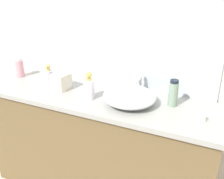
# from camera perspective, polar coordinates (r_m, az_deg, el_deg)

# --- Properties ---
(bathroom_wall_rear) EXTENTS (6.00, 0.06, 2.60)m
(bathroom_wall_rear) POSITION_cam_1_polar(r_m,az_deg,el_deg) (2.03, -2.13, 14.15)
(bathroom_wall_rear) COLOR silver
(bathroom_wall_rear) RESTS_ON ground
(vanity_counter) EXTENTS (1.73, 0.51, 0.84)m
(vanity_counter) POSITION_cam_1_polar(r_m,az_deg,el_deg) (2.08, -2.94, -11.98)
(vanity_counter) COLOR brown
(vanity_counter) RESTS_ON ground
(wall_mirror_panel) EXTENTS (1.54, 0.01, 1.01)m
(wall_mirror_panel) POSITION_cam_1_polar(r_m,az_deg,el_deg) (1.94, 0.08, 15.23)
(wall_mirror_panel) COLOR #B2BCC6
(wall_mirror_panel) RESTS_ON vanity_counter
(sink_basin) EXTENTS (0.35, 0.33, 0.11)m
(sink_basin) POSITION_cam_1_polar(r_m,az_deg,el_deg) (1.73, 3.73, -1.48)
(sink_basin) COLOR silver
(sink_basin) RESTS_ON vanity_counter
(faucet) EXTENTS (0.03, 0.14, 0.15)m
(faucet) POSITION_cam_1_polar(r_m,az_deg,el_deg) (1.87, 5.75, 1.56)
(faucet) COLOR silver
(faucet) RESTS_ON vanity_counter
(soap_dispenser) EXTENTS (0.07, 0.07, 0.19)m
(soap_dispenser) POSITION_cam_1_polar(r_m,az_deg,el_deg) (1.80, -4.90, 0.35)
(soap_dispenser) COLOR white
(soap_dispenser) RESTS_ON vanity_counter
(lotion_bottle) EXTENTS (0.06, 0.06, 0.16)m
(lotion_bottle) POSITION_cam_1_polar(r_m,az_deg,el_deg) (2.12, -13.31, 2.88)
(lotion_bottle) COLOR silver
(lotion_bottle) RESTS_ON vanity_counter
(perfume_bottle) EXTENTS (0.06, 0.06, 0.18)m
(perfume_bottle) POSITION_cam_1_polar(r_m,az_deg,el_deg) (1.74, 12.93, -0.77)
(perfume_bottle) COLOR gray
(perfume_bottle) RESTS_ON vanity_counter
(spray_can) EXTENTS (0.07, 0.07, 0.16)m
(spray_can) POSITION_cam_1_polar(r_m,az_deg,el_deg) (2.33, -19.07, 4.36)
(spray_can) COLOR pink
(spray_can) RESTS_ON vanity_counter
(tissue_box) EXTENTS (0.13, 0.13, 0.16)m
(tissue_box) POSITION_cam_1_polar(r_m,az_deg,el_deg) (1.99, -10.81, 1.90)
(tissue_box) COLOR beige
(tissue_box) RESTS_ON vanity_counter
(candle_jar) EXTENTS (0.04, 0.04, 0.04)m
(candle_jar) POSITION_cam_1_polar(r_m,az_deg,el_deg) (1.64, 18.72, -5.74)
(candle_jar) COLOR silver
(candle_jar) RESTS_ON vanity_counter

